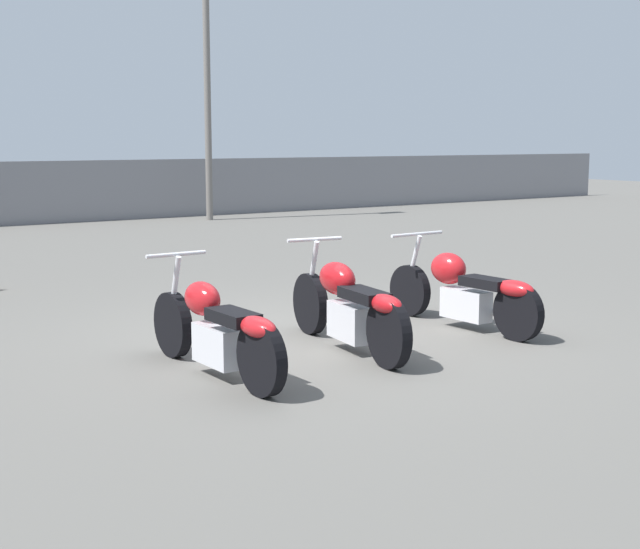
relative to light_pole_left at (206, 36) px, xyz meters
The scene contains 5 objects.
ground_plane 13.72m from the light_pole_left, 112.44° to the right, with size 60.00×60.00×0.00m, color #5B5954.
light_pole_left is the anchor object (origin of this frame).
motorcycle_slot_0 14.84m from the light_pole_left, 116.48° to the right, with size 0.56×2.10×0.95m.
motorcycle_slot_1 14.16m from the light_pole_left, 111.39° to the right, with size 0.59×2.13×0.98m.
motorcycle_slot_2 13.57m from the light_pole_left, 105.21° to the right, with size 0.72×2.11×0.93m.
Camera 1 is at (-4.66, -7.14, 1.93)m, focal length 50.00 mm.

